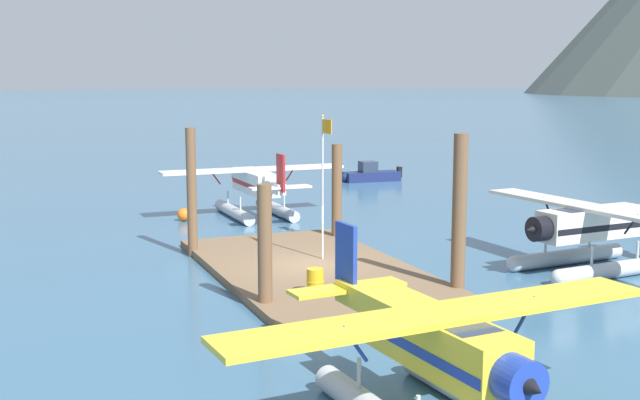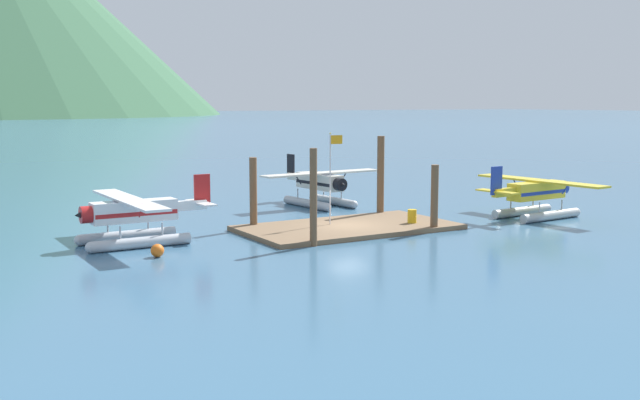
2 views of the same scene
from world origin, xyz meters
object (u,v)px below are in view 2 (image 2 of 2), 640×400
at_px(mooring_buoy, 157,251).
at_px(seaplane_cream_bow_right, 320,186).
at_px(flagpole, 332,167).
at_px(seaplane_yellow_stbd_aft, 537,196).
at_px(fuel_drum, 412,216).
at_px(seaplane_white_port_fwd, 134,217).

height_order(mooring_buoy, seaplane_cream_bow_right, seaplane_cream_bow_right).
bearing_deg(mooring_buoy, flagpole, 13.43).
distance_m(flagpole, seaplane_yellow_stbd_aft, 15.36).
xyz_separation_m(mooring_buoy, seaplane_cream_bow_right, (17.23, 12.51, 1.23)).
relative_size(flagpole, seaplane_cream_bow_right, 0.56).
distance_m(mooring_buoy, seaplane_cream_bow_right, 21.33).
xyz_separation_m(flagpole, fuel_drum, (4.73, -2.26, -3.23)).
bearing_deg(seaplane_white_port_fwd, fuel_drum, -10.82).
distance_m(fuel_drum, mooring_buoy, 17.31).
relative_size(fuel_drum, mooring_buoy, 1.25).
relative_size(fuel_drum, seaplane_white_port_fwd, 0.08).
xyz_separation_m(flagpole, seaplane_white_port_fwd, (-12.58, 1.05, -2.39)).
xyz_separation_m(flagpole, mooring_buoy, (-12.56, -3.00, -3.61)).
relative_size(flagpole, fuel_drum, 6.68).
xyz_separation_m(mooring_buoy, seaplane_yellow_stbd_aft, (27.35, -0.40, 1.23)).
distance_m(seaplane_yellow_stbd_aft, seaplane_cream_bow_right, 16.40).
relative_size(mooring_buoy, seaplane_cream_bow_right, 0.07).
relative_size(fuel_drum, seaplane_cream_bow_right, 0.08).
xyz_separation_m(fuel_drum, seaplane_cream_bow_right, (-0.05, 11.77, 0.84)).
height_order(fuel_drum, seaplane_cream_bow_right, seaplane_cream_bow_right).
distance_m(flagpole, seaplane_white_port_fwd, 12.85).
bearing_deg(flagpole, seaplane_white_port_fwd, 175.24).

